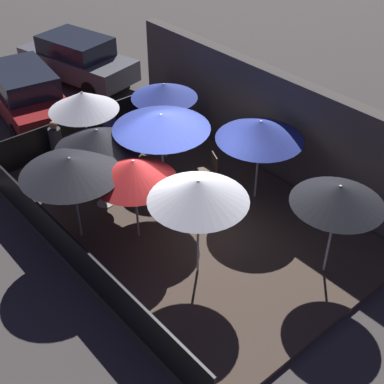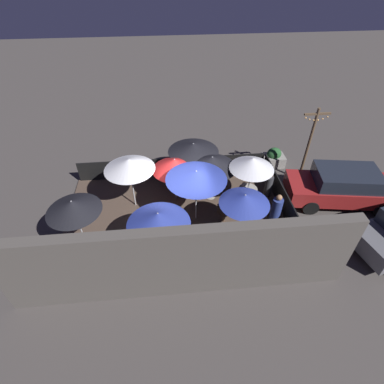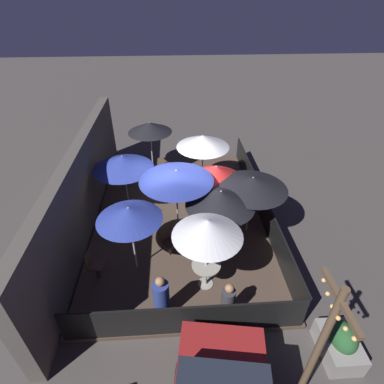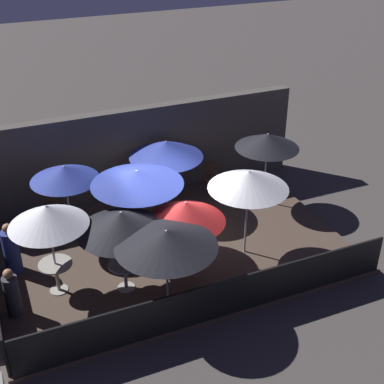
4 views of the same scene
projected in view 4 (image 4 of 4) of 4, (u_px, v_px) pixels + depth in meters
The scene contains 21 objects.
ground_plane at pixel (170, 250), 13.93m from camera, with size 60.00×60.00×0.00m, color #423D3A.
patio_deck at pixel (170, 248), 13.90m from camera, with size 8.77×5.81×0.12m.
building_wall at pixel (131, 154), 15.75m from camera, with size 10.37×0.36×2.80m.
fence_front at pixel (218, 300), 11.35m from camera, with size 8.57×0.05×0.95m.
patio_umbrella_0 at pixel (121, 222), 11.54m from camera, with size 2.01×2.01×2.07m.
patio_umbrella_1 at pixel (48, 216), 11.36m from camera, with size 1.74×1.74×2.28m.
patio_umbrella_2 at pixel (166, 239), 10.88m from camera, with size 2.16×2.16×2.08m.
patio_umbrella_3 at pixel (64, 173), 13.19m from camera, with size 1.72×1.72×2.17m.
patio_umbrella_4 at pixel (249, 180), 12.66m from camera, with size 1.95×1.95×2.31m.
patio_umbrella_5 at pixel (137, 177), 12.61m from camera, with size 2.23×2.23×2.34m.
patio_umbrella_6 at pixel (267, 141), 14.92m from camera, with size 1.82×1.82×2.18m.
patio_umbrella_7 at pixel (186, 212), 12.02m from camera, with size 1.83×1.83×2.01m.
patio_umbrella_8 at pixel (166, 149), 14.64m from camera, with size 2.06×2.06×2.12m.
dining_table_0 at pixel (125, 269), 12.17m from camera, with size 0.75×0.75×0.70m.
dining_table_1 at pixel (56, 269), 12.07m from camera, with size 0.76×0.76×0.76m.
patio_chair_0 at pixel (52, 206), 14.68m from camera, with size 0.45×0.45×0.93m.
patio_chair_1 at pixel (137, 210), 14.52m from camera, with size 0.53×0.53×0.91m.
patio_chair_2 at pixel (210, 176), 16.19m from camera, with size 0.57×0.57×0.93m.
patio_chair_3 at pixel (97, 238), 13.34m from camera, with size 0.56×0.56×0.93m.
patron_0 at pixel (11, 250), 12.70m from camera, with size 0.49×0.49×1.34m.
patron_1 at pixel (12, 294), 11.41m from camera, with size 0.38×0.38×1.19m.
Camera 4 is at (-3.93, -10.69, 8.18)m, focal length 50.00 mm.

